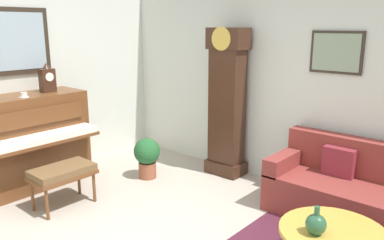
% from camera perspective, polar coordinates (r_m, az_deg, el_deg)
% --- Properties ---
extents(wall_left, '(0.13, 4.90, 2.80)m').
position_cam_1_polar(wall_left, '(5.50, -26.21, 5.70)').
color(wall_left, silver).
rests_on(wall_left, ground_plane).
extents(wall_back, '(5.30, 0.13, 2.80)m').
position_cam_1_polar(wall_back, '(5.15, 12.67, 6.23)').
color(wall_back, silver).
rests_on(wall_back, ground_plane).
extents(piano, '(0.87, 1.44, 1.21)m').
position_cam_1_polar(piano, '(5.36, -22.85, -2.91)').
color(piano, brown).
rests_on(piano, ground_plane).
extents(piano_bench, '(0.42, 0.70, 0.48)m').
position_cam_1_polar(piano_bench, '(4.70, -18.49, -7.42)').
color(piano_bench, brown).
rests_on(piano_bench, ground_plane).
extents(grandfather_clock, '(0.52, 0.34, 2.03)m').
position_cam_1_polar(grandfather_clock, '(5.33, 5.15, 1.97)').
color(grandfather_clock, '#3D2316').
rests_on(grandfather_clock, ground_plane).
extents(couch, '(1.90, 0.80, 0.84)m').
position_cam_1_polar(couch, '(4.54, 23.63, -9.94)').
color(couch, maroon).
rests_on(couch, ground_plane).
extents(coffee_table, '(0.88, 0.88, 0.41)m').
position_cam_1_polar(coffee_table, '(3.52, 20.05, -15.44)').
color(coffee_table, gold).
rests_on(coffee_table, ground_plane).
extents(mantel_clock, '(0.13, 0.18, 0.38)m').
position_cam_1_polar(mantel_clock, '(5.35, -20.50, 5.70)').
color(mantel_clock, '#3D2316').
rests_on(mantel_clock, piano).
extents(teacup, '(0.12, 0.12, 0.06)m').
position_cam_1_polar(teacup, '(5.08, -23.48, 3.34)').
color(teacup, white).
rests_on(teacup, piano).
extents(green_jug, '(0.17, 0.17, 0.24)m').
position_cam_1_polar(green_jug, '(3.37, 17.75, -14.37)').
color(green_jug, '#234C33').
rests_on(green_jug, coffee_table).
extents(potted_plant, '(0.36, 0.36, 0.56)m').
position_cam_1_polar(potted_plant, '(5.35, -6.62, -5.17)').
color(potted_plant, '#935138').
rests_on(potted_plant, ground_plane).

